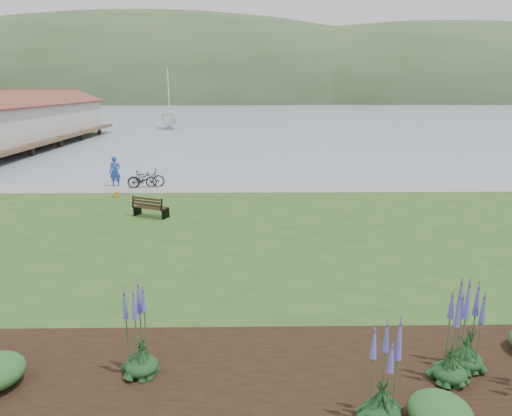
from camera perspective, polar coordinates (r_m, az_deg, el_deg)
The scene contains 17 objects.
ground at distance 17.69m, azimuth -6.80°, elevation -3.64°, with size 600.00×600.00×0.00m, color gray.
lawn at distance 15.75m, azimuth -7.54°, elevation -5.25°, with size 34.00×20.00×0.40m, color #294E1B.
shoreline_path at distance 24.21m, azimuth -5.22°, elevation 2.46°, with size 34.00×2.20×0.03m, color gray.
garden_bed at distance 8.68m, azimuth 7.59°, elevation -21.70°, with size 24.00×4.40×0.04m, color black.
far_hillside at distance 187.66m, azimuth 4.77°, elevation 13.05°, with size 580.00×80.00×38.00m, color #334D2B, non-canonical shape.
pier_pavilion at distance 49.39m, azimuth -27.56°, elevation 9.77°, with size 8.00×36.00×5.40m.
park_bench at distance 19.19m, azimuth -13.15°, elevation 0.17°, with size 1.55×1.12×0.89m.
person at distance 25.58m, azimuth -17.22°, elevation 4.67°, with size 0.70×0.48×1.91m, color #2244A0.
bicycle_a at distance 24.95m, azimuth -13.59°, elevation 3.63°, with size 1.94×0.68×1.01m, color black.
bicycle_b at distance 25.00m, azimuth -14.04°, elevation 3.50°, with size 1.52×0.44×0.91m, color black.
sailboat at distance 66.24m, azimuth -10.67°, elevation 9.73°, with size 9.90×10.08×26.09m, color silver.
pannier at distance 23.14m, azimuth -17.04°, elevation 1.64°, with size 0.19×0.29×0.31m, color orange.
echium_0 at distance 7.80m, azimuth 15.71°, elevation -19.84°, with size 0.62×0.62×1.90m.
echium_1 at distance 9.07m, azimuth 23.43°, elevation -14.91°, with size 0.62×0.62×2.15m.
echium_4 at distance 8.78m, azimuth -14.40°, elevation -14.66°, with size 0.62×0.62×2.15m.
echium_5 at distance 9.58m, azimuth 25.12°, elevation -13.61°, with size 0.62×0.62×1.87m.
shrub_1 at distance 8.27m, azimuth 22.04°, elevation -22.59°, with size 0.99×0.99×0.49m, color #1E4C21.
Camera 1 is at (1.83, -16.69, 5.56)m, focal length 32.00 mm.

